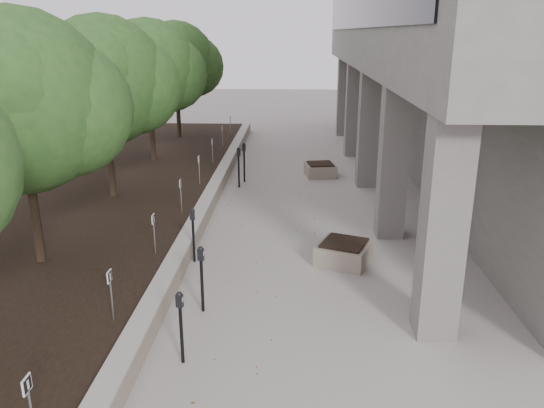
% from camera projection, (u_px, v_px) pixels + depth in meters
% --- Properties ---
extents(ground, '(90.00, 90.00, 0.00)m').
position_uv_depth(ground, '(243.00, 359.00, 9.11)').
color(ground, '#A19C94').
rests_on(ground, ground).
extents(retaining_wall, '(0.39, 26.00, 0.50)m').
position_uv_depth(retaining_wall, '(213.00, 192.00, 17.67)').
color(retaining_wall, gray).
rests_on(retaining_wall, ground).
extents(planting_bed, '(7.00, 26.00, 0.40)m').
position_uv_depth(planting_bed, '(103.00, 193.00, 17.83)').
color(planting_bed, black).
rests_on(planting_bed, ground).
extents(crabapple_tree_2, '(4.60, 4.00, 5.44)m').
position_uv_depth(crabapple_tree_2, '(25.00, 140.00, 11.20)').
color(crabapple_tree_2, '#274F1E').
rests_on(crabapple_tree_2, planting_bed).
extents(crabapple_tree_3, '(4.60, 4.00, 5.44)m').
position_uv_depth(crabapple_tree_3, '(105.00, 108.00, 15.96)').
color(crabapple_tree_3, '#274F1E').
rests_on(crabapple_tree_3, planting_bed).
extents(crabapple_tree_4, '(4.60, 4.00, 5.44)m').
position_uv_depth(crabapple_tree_4, '(149.00, 91.00, 20.72)').
color(crabapple_tree_4, '#274F1E').
rests_on(crabapple_tree_4, planting_bed).
extents(crabapple_tree_5, '(4.60, 4.00, 5.44)m').
position_uv_depth(crabapple_tree_5, '(177.00, 80.00, 25.48)').
color(crabapple_tree_5, '#274F1E').
rests_on(crabapple_tree_5, planting_bed).
extents(parking_sign_2, '(0.04, 0.22, 0.96)m').
position_uv_depth(parking_sign_2, '(111.00, 296.00, 9.41)').
color(parking_sign_2, black).
rests_on(parking_sign_2, planting_bed).
extents(parking_sign_3, '(0.04, 0.22, 0.96)m').
position_uv_depth(parking_sign_3, '(154.00, 234.00, 12.26)').
color(parking_sign_3, black).
rests_on(parking_sign_3, planting_bed).
extents(parking_sign_4, '(0.04, 0.22, 0.96)m').
position_uv_depth(parking_sign_4, '(181.00, 196.00, 15.12)').
color(parking_sign_4, black).
rests_on(parking_sign_4, planting_bed).
extents(parking_sign_5, '(0.04, 0.22, 0.96)m').
position_uv_depth(parking_sign_5, '(199.00, 170.00, 17.97)').
color(parking_sign_5, black).
rests_on(parking_sign_5, planting_bed).
extents(parking_sign_6, '(0.04, 0.22, 0.96)m').
position_uv_depth(parking_sign_6, '(212.00, 151.00, 20.83)').
color(parking_sign_6, black).
rests_on(parking_sign_6, planting_bed).
extents(parking_sign_7, '(0.04, 0.22, 0.96)m').
position_uv_depth(parking_sign_7, '(223.00, 137.00, 23.68)').
color(parking_sign_7, black).
rests_on(parking_sign_7, planting_bed).
extents(parking_sign_8, '(0.04, 0.22, 0.96)m').
position_uv_depth(parking_sign_8, '(230.00, 125.00, 26.54)').
color(parking_sign_8, black).
rests_on(parking_sign_8, planting_bed).
extents(parking_meter_1, '(0.15, 0.12, 1.38)m').
position_uv_depth(parking_meter_1, '(202.00, 279.00, 10.46)').
color(parking_meter_1, black).
rests_on(parking_meter_1, ground).
extents(parking_meter_2, '(0.15, 0.12, 1.31)m').
position_uv_depth(parking_meter_2, '(181.00, 328.00, 8.82)').
color(parking_meter_2, black).
rests_on(parking_meter_2, ground).
extents(parking_meter_3, '(0.14, 0.10, 1.36)m').
position_uv_depth(parking_meter_3, '(193.00, 235.00, 12.76)').
color(parking_meter_3, black).
rests_on(parking_meter_3, ground).
extents(parking_meter_4, '(0.17, 0.14, 1.44)m').
position_uv_depth(parking_meter_4, '(239.00, 168.00, 18.95)').
color(parking_meter_4, black).
rests_on(parking_meter_4, ground).
extents(parking_meter_5, '(0.15, 0.10, 1.46)m').
position_uv_depth(parking_meter_5, '(244.00, 162.00, 19.65)').
color(parking_meter_5, black).
rests_on(parking_meter_5, ground).
extents(planter_front, '(1.49, 1.49, 0.54)m').
position_uv_depth(planter_front, '(344.00, 252.00, 12.83)').
color(planter_front, gray).
rests_on(planter_front, ground).
extents(planter_back, '(1.25, 1.25, 0.51)m').
position_uv_depth(planter_back, '(320.00, 170.00, 20.58)').
color(planter_back, gray).
rests_on(planter_back, ground).
extents(berry_scatter, '(3.30, 14.10, 0.02)m').
position_uv_depth(berry_scatter, '(257.00, 246.00, 13.87)').
color(berry_scatter, maroon).
rests_on(berry_scatter, ground).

